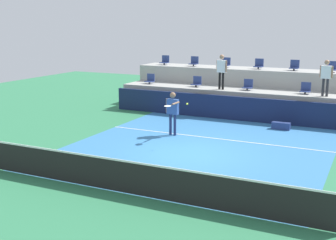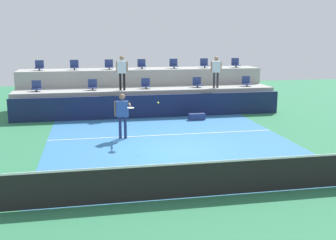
# 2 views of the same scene
# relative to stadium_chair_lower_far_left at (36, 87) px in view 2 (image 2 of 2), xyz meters

# --- Properties ---
(ground_plane) EXTENTS (40.00, 40.00, 0.00)m
(ground_plane) POSITION_rel_stadium_chair_lower_far_left_xyz_m (5.35, -7.23, -1.46)
(ground_plane) COLOR #2D754C
(court_inner_paint) EXTENTS (9.00, 10.00, 0.01)m
(court_inner_paint) POSITION_rel_stadium_chair_lower_far_left_xyz_m (5.35, -6.23, -1.46)
(court_inner_paint) COLOR teal
(court_inner_paint) RESTS_ON ground_plane
(court_service_line) EXTENTS (9.00, 0.06, 0.00)m
(court_service_line) POSITION_rel_stadium_chair_lower_far_left_xyz_m (5.35, -4.83, -1.46)
(court_service_line) COLOR white
(court_service_line) RESTS_ON ground_plane
(tennis_net) EXTENTS (10.48, 0.08, 1.07)m
(tennis_net) POSITION_rel_stadium_chair_lower_far_left_xyz_m (5.35, -11.23, -0.97)
(tennis_net) COLOR black
(tennis_net) RESTS_ON ground_plane
(sponsor_backboard) EXTENTS (13.00, 0.16, 1.10)m
(sponsor_backboard) POSITION_rel_stadium_chair_lower_far_left_xyz_m (5.35, -1.23, -0.91)
(sponsor_backboard) COLOR #141E42
(sponsor_backboard) RESTS_ON ground_plane
(seating_tier_lower) EXTENTS (13.00, 1.80, 1.25)m
(seating_tier_lower) POSITION_rel_stadium_chair_lower_far_left_xyz_m (5.35, 0.07, -0.84)
(seating_tier_lower) COLOR #9E9E99
(seating_tier_lower) RESTS_ON ground_plane
(seating_tier_upper) EXTENTS (13.00, 1.80, 2.10)m
(seating_tier_upper) POSITION_rel_stadium_chair_lower_far_left_xyz_m (5.35, 1.87, -0.41)
(seating_tier_upper) COLOR #9E9E99
(seating_tier_upper) RESTS_ON ground_plane
(stadium_chair_lower_far_left) EXTENTS (0.44, 0.40, 0.52)m
(stadium_chair_lower_far_left) POSITION_rel_stadium_chair_lower_far_left_xyz_m (0.00, 0.00, 0.00)
(stadium_chair_lower_far_left) COLOR #2D2D33
(stadium_chair_lower_far_left) RESTS_ON seating_tier_lower
(stadium_chair_lower_left) EXTENTS (0.44, 0.40, 0.52)m
(stadium_chair_lower_left) POSITION_rel_stadium_chair_lower_far_left_xyz_m (2.66, 0.00, 0.00)
(stadium_chair_lower_left) COLOR #2D2D33
(stadium_chair_lower_left) RESTS_ON seating_tier_lower
(stadium_chair_lower_center) EXTENTS (0.44, 0.40, 0.52)m
(stadium_chair_lower_center) POSITION_rel_stadium_chair_lower_far_left_xyz_m (5.30, 0.00, 0.00)
(stadium_chair_lower_center) COLOR #2D2D33
(stadium_chair_lower_center) RESTS_ON seating_tier_lower
(stadium_chair_lower_right) EXTENTS (0.44, 0.40, 0.52)m
(stadium_chair_lower_right) POSITION_rel_stadium_chair_lower_far_left_xyz_m (7.98, 0.00, 0.00)
(stadium_chair_lower_right) COLOR #2D2D33
(stadium_chair_lower_right) RESTS_ON seating_tier_lower
(stadium_chair_lower_far_right) EXTENTS (0.44, 0.40, 0.52)m
(stadium_chair_lower_far_right) POSITION_rel_stadium_chair_lower_far_left_xyz_m (10.68, 0.00, 0.00)
(stadium_chair_lower_far_right) COLOR #2D2D33
(stadium_chair_lower_far_right) RESTS_ON seating_tier_lower
(stadium_chair_upper_far_left) EXTENTS (0.44, 0.40, 0.52)m
(stadium_chair_upper_far_left) POSITION_rel_stadium_chair_lower_far_left_xyz_m (-0.00, 1.80, 0.85)
(stadium_chair_upper_far_left) COLOR #2D2D33
(stadium_chair_upper_far_left) RESTS_ON seating_tier_upper
(stadium_chair_upper_left) EXTENTS (0.44, 0.40, 0.52)m
(stadium_chair_upper_left) POSITION_rel_stadium_chair_lower_far_left_xyz_m (1.77, 1.80, 0.85)
(stadium_chair_upper_left) COLOR #2D2D33
(stadium_chair_upper_left) RESTS_ON seating_tier_upper
(stadium_chair_upper_mid_left) EXTENTS (0.44, 0.40, 0.52)m
(stadium_chair_upper_mid_left) POSITION_rel_stadium_chair_lower_far_left_xyz_m (3.58, 1.80, 0.85)
(stadium_chair_upper_mid_left) COLOR #2D2D33
(stadium_chair_upper_mid_left) RESTS_ON seating_tier_upper
(stadium_chair_upper_center) EXTENTS (0.44, 0.40, 0.52)m
(stadium_chair_upper_center) POSITION_rel_stadium_chair_lower_far_left_xyz_m (5.34, 1.80, 0.85)
(stadium_chair_upper_center) COLOR #2D2D33
(stadium_chair_upper_center) RESTS_ON seating_tier_upper
(stadium_chair_upper_mid_right) EXTENTS (0.44, 0.40, 0.52)m
(stadium_chair_upper_mid_right) POSITION_rel_stadium_chair_lower_far_left_xyz_m (7.12, 1.80, 0.85)
(stadium_chair_upper_mid_right) COLOR #2D2D33
(stadium_chair_upper_mid_right) RESTS_ON seating_tier_upper
(stadium_chair_upper_right) EXTENTS (0.44, 0.40, 0.52)m
(stadium_chair_upper_right) POSITION_rel_stadium_chair_lower_far_left_xyz_m (8.87, 1.80, 0.85)
(stadium_chair_upper_right) COLOR #2D2D33
(stadium_chair_upper_right) RESTS_ON seating_tier_upper
(stadium_chair_upper_far_right) EXTENTS (0.44, 0.40, 0.52)m
(stadium_chair_upper_far_right) POSITION_rel_stadium_chair_lower_far_left_xyz_m (10.70, 1.80, 0.85)
(stadium_chair_upper_far_right) COLOR #2D2D33
(stadium_chair_upper_far_right) RESTS_ON seating_tier_upper
(tennis_player) EXTENTS (0.66, 1.22, 1.74)m
(tennis_player) POSITION_rel_stadium_chair_lower_far_left_xyz_m (3.70, -5.10, -0.39)
(tennis_player) COLOR navy
(tennis_player) RESTS_ON ground_plane
(spectator_in_white) EXTENTS (0.59, 0.28, 1.68)m
(spectator_in_white) POSITION_rel_stadium_chair_lower_far_left_xyz_m (4.09, -0.38, 0.80)
(spectator_in_white) COLOR black
(spectator_in_white) RESTS_ON seating_tier_lower
(spectator_leaning_on_rail) EXTENTS (0.57, 0.24, 1.59)m
(spectator_leaning_on_rail) POSITION_rel_stadium_chair_lower_far_left_xyz_m (8.86, -0.38, 0.73)
(spectator_leaning_on_rail) COLOR #2D2D33
(spectator_leaning_on_rail) RESTS_ON seating_tier_lower
(tennis_ball) EXTENTS (0.07, 0.07, 0.07)m
(tennis_ball) POSITION_rel_stadium_chair_lower_far_left_xyz_m (4.86, -6.35, 0.11)
(tennis_ball) COLOR #CCE033
(equipment_bag) EXTENTS (0.76, 0.28, 0.30)m
(equipment_bag) POSITION_rel_stadium_chair_lower_far_left_xyz_m (7.40, -2.19, -1.31)
(equipment_bag) COLOR navy
(equipment_bag) RESTS_ON ground_plane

